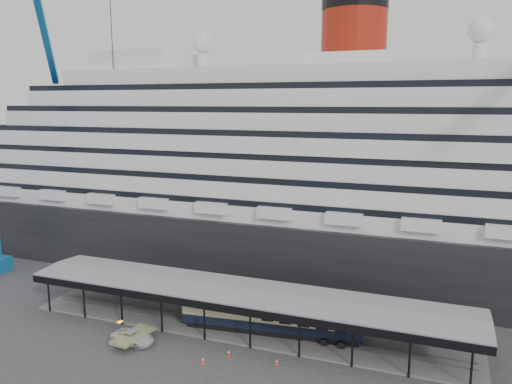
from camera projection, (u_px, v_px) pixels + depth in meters
ground at (224, 347)px, 57.00m from camera, size 200.00×200.00×0.00m
cruise_ship at (302, 158)px, 83.16m from camera, size 130.00×30.00×43.90m
platform_canopy at (240, 311)px, 61.18m from camera, size 56.00×9.18×5.30m
port_truck at (133, 337)px, 57.87m from camera, size 5.45×2.96×1.45m
pullman_carriage at (271, 314)px, 59.74m from camera, size 21.96×5.00×21.39m
traffic_cone_left at (229, 353)px, 54.97m from camera, size 0.39×0.39×0.75m
traffic_cone_mid at (203, 360)px, 53.34m from camera, size 0.49×0.49×0.80m
traffic_cone_right at (277, 362)px, 53.11m from camera, size 0.44×0.44×0.66m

